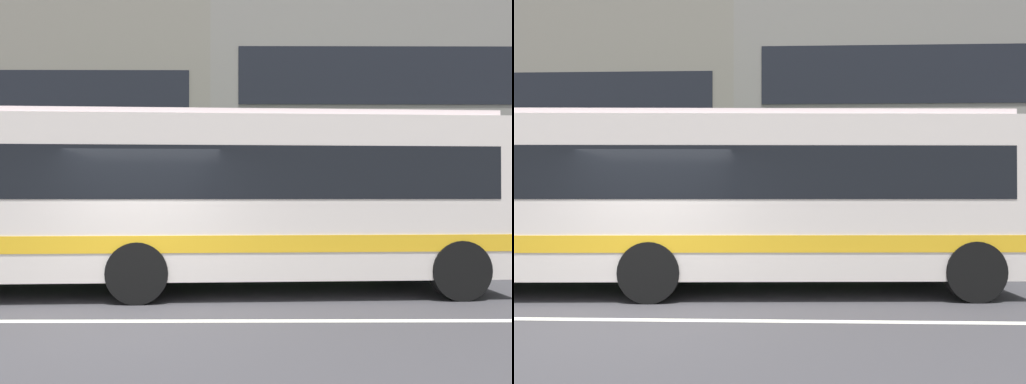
{
  "view_description": "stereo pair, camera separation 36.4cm",
  "coord_description": "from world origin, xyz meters",
  "views": [
    {
      "loc": [
        1.79,
        -6.74,
        1.74
      ],
      "look_at": [
        1.84,
        2.46,
        1.82
      ],
      "focal_mm": 34.03,
      "sensor_mm": 36.0,
      "label": 1
    },
    {
      "loc": [
        2.15,
        -6.74,
        1.74
      ],
      "look_at": [
        1.84,
        2.46,
        1.82
      ],
      "focal_mm": 34.03,
      "sensor_mm": 36.0,
      "label": 2
    }
  ],
  "objects": [
    {
      "name": "ground_plane",
      "position": [
        0.0,
        0.0,
        0.0
      ],
      "size": [
        160.0,
        160.0,
        0.0
      ],
      "primitive_type": "plane",
      "color": "#3D3C41"
    },
    {
      "name": "hedge_row_far",
      "position": [
        1.76,
        5.91,
        0.45
      ],
      "size": [
        16.1,
        1.1,
        0.89
      ],
      "primitive_type": "cube",
      "color": "#1F5F1C",
      "rests_on": "ground_plane"
    },
    {
      "name": "apartment_block_left",
      "position": [
        -9.39,
        15.49,
        4.64
      ],
      "size": [
        19.22,
        9.34,
        9.28
      ],
      "color": "gray",
      "rests_on": "ground_plane"
    },
    {
      "name": "transit_bus",
      "position": [
        0.56,
        2.3,
        1.77
      ],
      "size": [
        11.38,
        3.07,
        3.2
      ],
      "color": "silver",
      "rests_on": "ground_plane"
    },
    {
      "name": "lane_centre_line",
      "position": [
        0.0,
        0.0,
        0.0
      ],
      "size": [
        60.0,
        0.16,
        0.01
      ],
      "primitive_type": "cube",
      "color": "silver",
      "rests_on": "ground_plane"
    }
  ]
}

